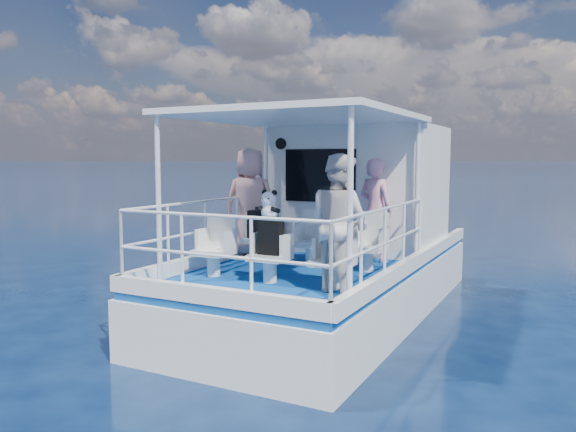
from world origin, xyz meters
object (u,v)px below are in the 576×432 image
at_px(passenger_stbd_aft, 339,223).
at_px(panda, 269,205).
at_px(passenger_port_fwd, 250,203).
at_px(backpack_center, 271,237).

xyz_separation_m(passenger_stbd_aft, panda, (-0.99, 0.04, 0.19)).
distance_m(passenger_port_fwd, panda, 2.05).
bearing_deg(passenger_stbd_aft, passenger_port_fwd, -11.80).
height_order(passenger_port_fwd, passenger_stbd_aft, passenger_port_fwd).
relative_size(passenger_port_fwd, panda, 4.72).
height_order(passenger_port_fwd, backpack_center, passenger_port_fwd).
bearing_deg(panda, backpack_center, 29.42).
distance_m(passenger_stbd_aft, backpack_center, 1.00).
bearing_deg(passenger_port_fwd, passenger_stbd_aft, 130.54).
xyz_separation_m(passenger_port_fwd, backpack_center, (1.28, -1.60, -0.30)).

